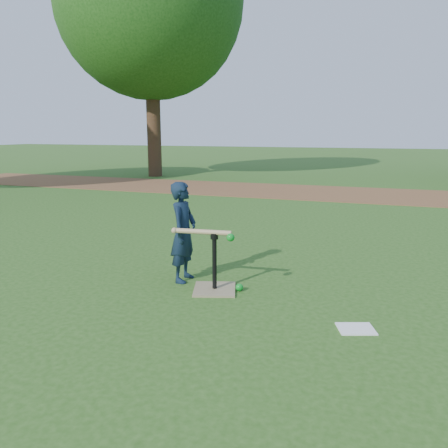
% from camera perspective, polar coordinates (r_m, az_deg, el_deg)
% --- Properties ---
extents(ground, '(80.00, 80.00, 0.00)m').
position_cam_1_polar(ground, '(4.93, -1.75, -7.30)').
color(ground, '#285116').
rests_on(ground, ground).
extents(dirt_strip, '(24.00, 3.00, 0.01)m').
position_cam_1_polar(dirt_strip, '(12.07, 11.09, 4.11)').
color(dirt_strip, brown).
rests_on(dirt_strip, ground).
extents(child, '(0.27, 0.41, 1.10)m').
position_cam_1_polar(child, '(4.79, -5.32, -1.06)').
color(child, '#102032').
rests_on(child, ground).
extents(wiffle_ball_ground, '(0.08, 0.08, 0.08)m').
position_cam_1_polar(wiffle_ball_ground, '(4.59, 2.02, -8.27)').
color(wiffle_ball_ground, '#0C8D1F').
rests_on(wiffle_ball_ground, ground).
extents(clipboard, '(0.36, 0.32, 0.01)m').
position_cam_1_polar(clipboard, '(3.94, 16.85, -12.96)').
color(clipboard, white).
rests_on(clipboard, ground).
extents(batting_tee, '(0.54, 0.54, 0.61)m').
position_cam_1_polar(batting_tee, '(4.59, -1.24, -7.35)').
color(batting_tee, '#92805C').
rests_on(batting_tee, ground).
extents(swing_action, '(0.70, 0.18, 0.09)m').
position_cam_1_polar(swing_action, '(4.44, -2.46, -1.16)').
color(swing_action, tan).
rests_on(swing_action, ground).
extents(tree_left, '(6.40, 6.40, 9.08)m').
position_cam_1_polar(tree_left, '(16.81, -9.67, 26.52)').
color(tree_left, '#382316').
rests_on(tree_left, ground).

